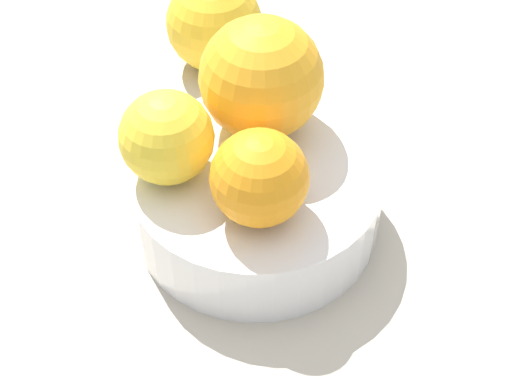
% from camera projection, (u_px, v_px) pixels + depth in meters
% --- Properties ---
extents(ground_plane, '(1.10, 1.10, 0.02)m').
position_uv_depth(ground_plane, '(256.00, 230.00, 0.56)').
color(ground_plane, '#BCB29E').
extents(fruit_bowl, '(0.17, 0.17, 0.05)m').
position_uv_depth(fruit_bowl, '(256.00, 198.00, 0.53)').
color(fruit_bowl, white).
rests_on(fruit_bowl, ground_plane).
extents(orange_in_bowl_0, '(0.06, 0.06, 0.06)m').
position_uv_depth(orange_in_bowl_0, '(259.00, 178.00, 0.46)').
color(orange_in_bowl_0, orange).
rests_on(orange_in_bowl_0, fruit_bowl).
extents(orange_in_bowl_1, '(0.09, 0.09, 0.09)m').
position_uv_depth(orange_in_bowl_1, '(261.00, 78.00, 0.51)').
color(orange_in_bowl_1, '#F9A823').
rests_on(orange_in_bowl_1, fruit_bowl).
extents(orange_in_bowl_2, '(0.06, 0.06, 0.06)m').
position_uv_depth(orange_in_bowl_2, '(167.00, 137.00, 0.49)').
color(orange_in_bowl_2, yellow).
rests_on(orange_in_bowl_2, fruit_bowl).
extents(orange_loose_0, '(0.08, 0.08, 0.08)m').
position_uv_depth(orange_loose_0, '(214.00, 23.00, 0.65)').
color(orange_loose_0, yellow).
rests_on(orange_loose_0, ground_plane).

